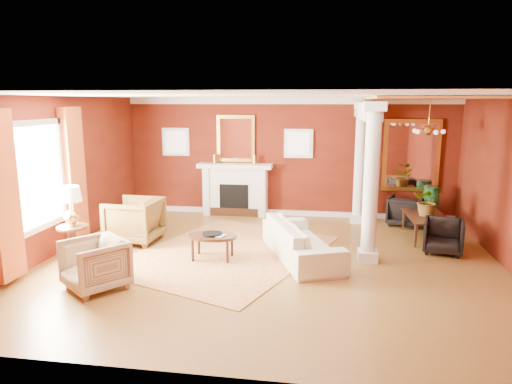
% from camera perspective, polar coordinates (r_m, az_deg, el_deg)
% --- Properties ---
extents(ground, '(8.00, 8.00, 0.00)m').
position_cam_1_polar(ground, '(8.20, 1.84, -8.73)').
color(ground, brown).
rests_on(ground, ground).
extents(room_shell, '(8.04, 7.04, 2.92)m').
position_cam_1_polar(room_shell, '(7.74, 1.94, 5.45)').
color(room_shell, maroon).
rests_on(room_shell, ground).
extents(fireplace, '(1.85, 0.42, 1.29)m').
position_cam_1_polar(fireplace, '(11.39, -2.62, 0.33)').
color(fireplace, white).
rests_on(fireplace, ground).
extents(overmantel_mirror, '(0.95, 0.07, 1.15)m').
position_cam_1_polar(overmantel_mirror, '(11.36, -2.54, 6.68)').
color(overmantel_mirror, gold).
rests_on(overmantel_mirror, fireplace).
extents(flank_window_left, '(0.70, 0.07, 0.70)m').
position_cam_1_polar(flank_window_left, '(11.78, -9.99, 6.20)').
color(flank_window_left, white).
rests_on(flank_window_left, room_shell).
extents(flank_window_right, '(0.70, 0.07, 0.70)m').
position_cam_1_polar(flank_window_right, '(11.18, 5.33, 6.06)').
color(flank_window_right, white).
rests_on(flank_window_right, room_shell).
extents(left_window, '(0.21, 2.55, 2.60)m').
position_cam_1_polar(left_window, '(8.64, -25.21, 1.01)').
color(left_window, white).
rests_on(left_window, room_shell).
extents(column_front, '(0.36, 0.36, 2.80)m').
position_cam_1_polar(column_front, '(8.11, 14.18, 1.15)').
color(column_front, white).
rests_on(column_front, ground).
extents(column_back, '(0.36, 0.36, 2.80)m').
position_cam_1_polar(column_back, '(10.77, 12.88, 3.63)').
color(column_back, white).
rests_on(column_back, ground).
extents(header_beam, '(0.30, 3.20, 0.32)m').
position_cam_1_polar(header_beam, '(9.59, 13.65, 9.86)').
color(header_beam, white).
rests_on(header_beam, column_front).
extents(amber_ceiling, '(2.30, 3.40, 0.04)m').
position_cam_1_polar(amber_ceiling, '(9.60, 20.77, 10.95)').
color(amber_ceiling, '#E59443').
rests_on(amber_ceiling, room_shell).
extents(dining_mirror, '(1.30, 0.07, 1.70)m').
position_cam_1_polar(dining_mirror, '(11.35, 18.82, 4.32)').
color(dining_mirror, gold).
rests_on(dining_mirror, room_shell).
extents(chandelier, '(0.60, 0.62, 0.75)m').
position_cam_1_polar(chandelier, '(9.67, 20.75, 7.25)').
color(chandelier, gold).
rests_on(chandelier, room_shell).
extents(crown_trim, '(8.00, 0.08, 0.16)m').
position_cam_1_polar(crown_trim, '(11.15, 4.12, 11.32)').
color(crown_trim, white).
rests_on(crown_trim, room_shell).
extents(base_trim, '(8.00, 0.08, 0.12)m').
position_cam_1_polar(base_trim, '(11.48, 3.93, -2.60)').
color(base_trim, white).
rests_on(base_trim, ground).
extents(rug, '(4.20, 4.77, 0.02)m').
position_cam_1_polar(rug, '(8.66, -3.57, -7.58)').
color(rug, maroon).
rests_on(rug, ground).
extents(sofa, '(1.47, 2.37, 0.89)m').
position_cam_1_polar(sofa, '(8.30, 5.74, -5.28)').
color(sofa, beige).
rests_on(sofa, ground).
extents(armchair_leopard, '(0.96, 1.02, 0.99)m').
position_cam_1_polar(armchair_leopard, '(9.51, -14.98, -3.18)').
color(armchair_leopard, black).
rests_on(armchair_leopard, ground).
extents(armchair_stripe, '(1.12, 1.11, 0.85)m').
position_cam_1_polar(armchair_stripe, '(7.37, -19.51, -8.24)').
color(armchair_stripe, tan).
rests_on(armchair_stripe, ground).
extents(coffee_table, '(0.90, 0.90, 0.46)m').
position_cam_1_polar(coffee_table, '(8.24, -5.46, -5.66)').
color(coffee_table, black).
rests_on(coffee_table, ground).
extents(coffee_book, '(0.16, 0.05, 0.21)m').
position_cam_1_polar(coffee_book, '(8.14, -5.04, -4.75)').
color(coffee_book, black).
rests_on(coffee_book, coffee_table).
extents(side_table, '(0.54, 0.54, 1.35)m').
position_cam_1_polar(side_table, '(8.68, -22.10, -2.32)').
color(side_table, black).
rests_on(side_table, ground).
extents(dining_table, '(0.53, 1.41, 0.78)m').
position_cam_1_polar(dining_table, '(10.08, 20.60, -3.33)').
color(dining_table, black).
rests_on(dining_table, ground).
extents(dining_chair_near, '(0.82, 0.79, 0.71)m').
position_cam_1_polar(dining_chair_near, '(9.25, 22.40, -4.95)').
color(dining_chair_near, black).
rests_on(dining_chair_near, ground).
extents(dining_chair_far, '(0.89, 0.87, 0.74)m').
position_cam_1_polar(dining_chair_far, '(11.01, 18.13, -2.09)').
color(dining_chair_far, black).
rests_on(dining_chair_far, ground).
extents(green_urn, '(0.39, 0.39, 0.93)m').
position_cam_1_polar(green_urn, '(11.19, 20.94, -2.10)').
color(green_urn, '#133B1F').
rests_on(green_urn, ground).
extents(potted_plant, '(0.72, 0.76, 0.49)m').
position_cam_1_polar(potted_plant, '(9.91, 20.82, 0.19)').
color(potted_plant, '#26591E').
rests_on(potted_plant, dining_table).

